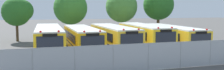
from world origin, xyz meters
The scene contains 12 objects.
ground_plane centered at (0.00, 0.00, 0.00)m, with size 160.00×160.00×0.00m, color #514F4C.
school_bus_0 centered at (-6.64, -0.05, 1.43)m, with size 2.67×11.69×2.72m.
school_bus_1 centered at (-3.42, -0.04, 1.36)m, with size 2.55×10.30×2.58m.
school_bus_2 centered at (-0.07, 0.06, 1.40)m, with size 2.75×10.46×2.65m.
school_bus_3 centered at (3.32, -0.01, 1.44)m, with size 2.70×10.53×2.73m.
school_bus_4 centered at (6.64, -0.06, 1.34)m, with size 2.87×11.48×2.53m.
tree_0 centered at (-10.09, 10.52, 3.97)m, with size 4.09×3.79×5.83m.
tree_1 centered at (-2.80, 12.11, 4.52)m, with size 4.95×4.95×6.94m.
tree_2 centered at (4.65, 11.55, 4.64)m, with size 4.88×4.88×7.11m.
tree_3 centered at (10.72, 11.07, 5.02)m, with size 4.85×4.85×7.40m.
chainlink_fence centered at (-0.26, -8.95, 1.01)m, with size 20.62×0.07×1.96m.
traffic_cone centered at (1.84, -7.85, 0.27)m, with size 0.42×0.42×0.55m, color #EA5914.
Camera 1 is at (-7.52, -24.37, 4.30)m, focal length 39.35 mm.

